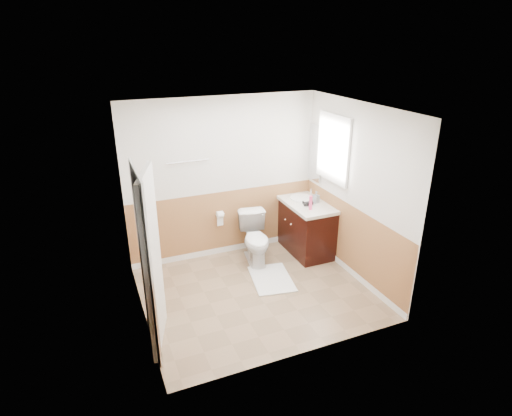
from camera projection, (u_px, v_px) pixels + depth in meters
name	position (u px, v px, depth m)	size (l,w,h in m)	color
floor	(256.00, 292.00, 5.80)	(3.00, 3.00, 0.00)	#8C7051
ceiling	(256.00, 109.00, 4.85)	(3.00, 3.00, 0.00)	white
wall_back	(224.00, 179.00, 6.43)	(3.00, 3.00, 0.00)	silver
wall_front	(306.00, 254.00, 4.22)	(3.00, 3.00, 0.00)	silver
wall_left	(135.00, 228.00, 4.79)	(3.00, 3.00, 0.00)	silver
wall_right	(355.00, 193.00, 5.86)	(3.00, 3.00, 0.00)	silver
wainscot_back	(225.00, 224.00, 6.71)	(3.00, 3.00, 0.00)	#AD7A45
wainscot_front	(303.00, 315.00, 4.51)	(3.00, 3.00, 0.00)	#AD7A45
wainscot_left	(143.00, 284.00, 5.08)	(2.60, 2.60, 0.00)	#AD7A45
wainscot_right	(350.00, 241.00, 6.14)	(2.60, 2.60, 0.00)	#AD7A45
toilet	(256.00, 239.00, 6.47)	(0.43, 0.75, 0.76)	white
bath_mat	(272.00, 279.00, 6.11)	(0.55, 0.80, 0.02)	silver
vanity_cabinet	(304.00, 227.00, 6.82)	(0.55, 1.10, 0.80)	black
vanity_knob_left	(291.00, 224.00, 6.57)	(0.03, 0.03, 0.03)	white
vanity_knob_right	(285.00, 219.00, 6.74)	(0.03, 0.03, 0.03)	silver
countertop	(305.00, 203.00, 6.66)	(0.60, 1.15, 0.05)	silver
sink_basin	(301.00, 198.00, 6.78)	(0.36, 0.36, 0.02)	white
faucet	(311.00, 193.00, 6.82)	(0.02, 0.02, 0.14)	silver
lotion_bottle	(311.00, 203.00, 6.30)	(0.05, 0.05, 0.22)	#F13E79
soap_dispenser	(316.00, 197.00, 6.57)	(0.08, 0.09, 0.19)	gray
hair_dryer_body	(308.00, 204.00, 6.48)	(0.07, 0.07, 0.14)	black
hair_dryer_handle	(303.00, 203.00, 6.57)	(0.03, 0.03, 0.07)	black
mirror_panel	(315.00, 153.00, 6.68)	(0.02, 0.35, 0.90)	silver
window_frame	(333.00, 148.00, 6.16)	(0.04, 0.80, 1.00)	white
window_glass	(334.00, 148.00, 6.17)	(0.01, 0.70, 0.90)	white
door	(153.00, 262.00, 4.53)	(0.05, 0.80, 2.04)	white
door_frame	(146.00, 263.00, 4.50)	(0.02, 0.92, 2.10)	white
door_knob	(154.00, 253.00, 4.86)	(0.06, 0.06, 0.06)	silver
towel_bar	(188.00, 162.00, 6.06)	(0.02, 0.02, 0.62)	silver
tp_holder_bar	(220.00, 215.00, 6.55)	(0.02, 0.02, 0.14)	silver
tp_roll	(220.00, 215.00, 6.55)	(0.11, 0.11, 0.10)	white
tp_sheet	(220.00, 221.00, 6.59)	(0.10, 0.01, 0.16)	white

